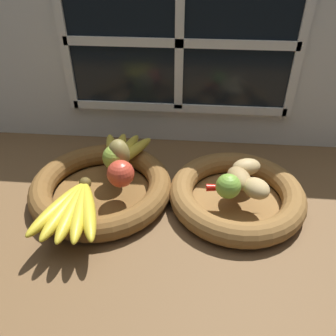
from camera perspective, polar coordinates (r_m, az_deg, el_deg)
name	(u,v)px	position (r cm, az deg, el deg)	size (l,w,h in cm)	color
ground_plane	(171,202)	(88.37, 0.44, -5.65)	(140.00, 90.00, 3.00)	brown
back_wall	(180,52)	(100.39, 1.97, 18.86)	(140.00, 4.60, 55.00)	silver
fruit_bowl_left	(101,187)	(87.75, -11.11, -3.20)	(35.64, 35.64, 5.81)	brown
fruit_bowl_right	(236,195)	(85.52, 11.42, -4.44)	(33.23, 33.23, 5.81)	brown
apple_red_right	(121,174)	(80.82, -7.96, -0.94)	(6.55, 6.55, 6.55)	#CC422D
apple_green_back	(115,157)	(86.69, -8.83, 1.76)	(6.55, 6.55, 6.55)	#8CAD3D
pear_brown	(119,154)	(86.54, -8.24, 2.33)	(5.48, 6.19, 8.00)	olive
banana_bunch_front	(73,209)	(75.86, -15.68, -6.63)	(16.07, 20.36, 3.19)	gold
banana_bunch_back	(123,150)	(92.82, -7.62, 3.01)	(14.65, 16.80, 2.86)	gold
potato_small	(256,188)	(80.12, 14.57, -3.31)	(6.64, 5.48, 4.25)	tan
potato_back	(246,167)	(86.65, 13.03, 0.18)	(7.25, 4.79, 4.04)	tan
potato_large	(239,178)	(82.38, 11.83, -1.70)	(7.99, 5.26, 4.10)	#A38451
lime_near	(228,186)	(78.12, 10.07, -3.02)	(5.77, 5.77, 5.77)	#7AAD3D
chili_pepper	(238,188)	(81.34, 11.68, -3.25)	(1.81, 1.81, 14.92)	red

